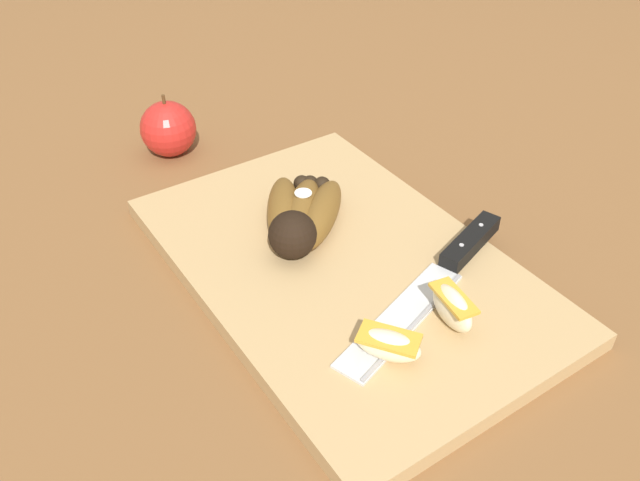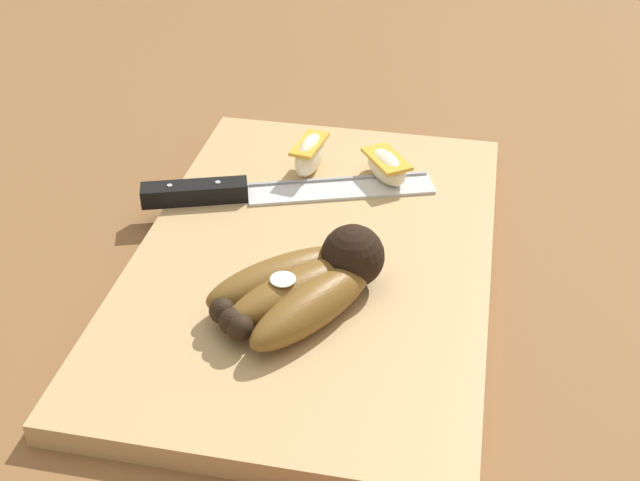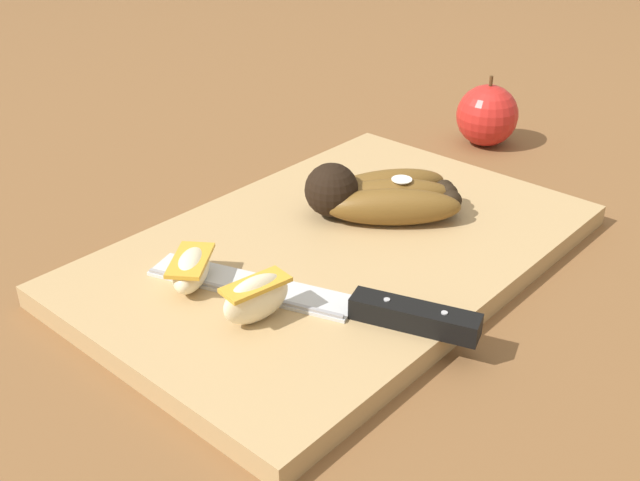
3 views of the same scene
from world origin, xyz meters
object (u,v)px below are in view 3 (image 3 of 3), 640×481
at_px(banana_bunch, 378,195).
at_px(apple_wedge_near, 256,298).
at_px(chefs_knife, 355,305).
at_px(whole_apple, 487,115).
at_px(apple_wedge_middle, 191,269).

bearing_deg(banana_bunch, apple_wedge_near, -168.76).
relative_size(chefs_knife, whole_apple, 3.12).
distance_m(banana_bunch, chefs_knife, 0.17).
relative_size(apple_wedge_near, whole_apple, 0.69).
height_order(banana_bunch, chefs_knife, banana_bunch).
xyz_separation_m(banana_bunch, whole_apple, (0.27, 0.04, -0.00)).
bearing_deg(banana_bunch, chefs_knife, -148.28).
bearing_deg(apple_wedge_near, whole_apple, 9.67).
bearing_deg(apple_wedge_near, banana_bunch, 11.24).
xyz_separation_m(apple_wedge_near, apple_wedge_middle, (-0.00, 0.08, -0.01)).
relative_size(chefs_knife, apple_wedge_near, 4.51).
relative_size(banana_bunch, chefs_knife, 0.55).
height_order(chefs_knife, whole_apple, whole_apple).
xyz_separation_m(chefs_knife, whole_apple, (0.42, 0.13, 0.01)).
distance_m(apple_wedge_near, whole_apple, 0.48).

